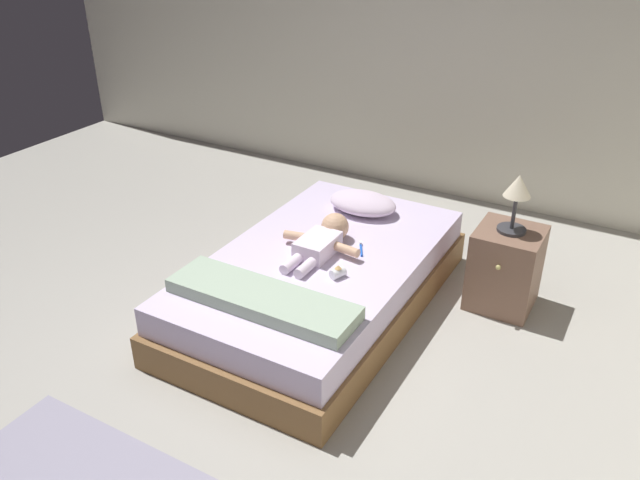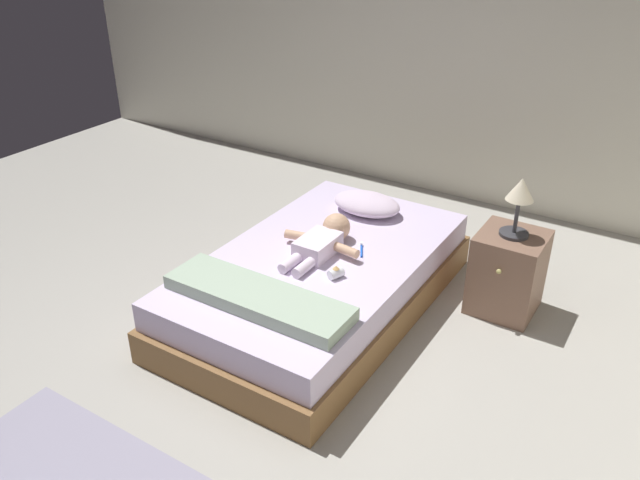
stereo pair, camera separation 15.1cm
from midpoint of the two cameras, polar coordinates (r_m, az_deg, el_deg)
name	(u,v)px [view 2 (the right image)]	position (r m, az deg, el deg)	size (l,w,h in m)	color
ground_plane	(222,376)	(3.59, -7.52, -12.00)	(8.00, 8.00, 0.00)	#A4A197
wall_behind_bed	(452,42)	(5.47, 12.54, 16.96)	(8.00, 0.12, 2.57)	beige
bed	(320,281)	(3.99, 1.08, -3.74)	(1.19, 2.08, 0.38)	brown
pillow	(367,204)	(4.40, 5.19, 3.25)	(0.48, 0.32, 0.13)	silver
baby	(323,240)	(3.92, 1.41, -0.01)	(0.52, 0.62, 0.18)	white
toothbrush	(361,250)	(3.94, 4.82, -0.88)	(0.09, 0.15, 0.02)	blue
nightstand	(507,272)	(4.13, 17.45, -2.79)	(0.40, 0.43, 0.52)	brown
lamp	(520,196)	(3.90, 18.53, 3.71)	(0.18, 0.18, 0.37)	#333338
blanket	(258,297)	(3.43, -4.35, -5.16)	(1.07, 0.31, 0.08)	#9FB59D
baby_bottle	(336,273)	(3.65, 2.62, -2.96)	(0.09, 0.10, 0.08)	white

